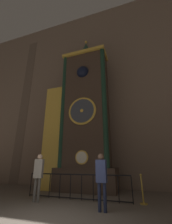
{
  "coord_description": "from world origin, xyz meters",
  "views": [
    {
      "loc": [
        2.55,
        -3.62,
        1.41
      ],
      "look_at": [
        -0.4,
        5.08,
        4.63
      ],
      "focal_mm": 24.0,
      "sensor_mm": 36.0,
      "label": 1
    }
  ],
  "objects_px": {
    "visitor_near": "(39,172)",
    "visitor_far": "(101,175)",
    "stanchion_post": "(143,194)",
    "clock_tower": "(80,117)"
  },
  "relations": [
    {
      "from": "clock_tower",
      "to": "visitor_near",
      "type": "bearing_deg",
      "value": -103.43
    },
    {
      "from": "visitor_far",
      "to": "stanchion_post",
      "type": "relative_size",
      "value": 1.67
    },
    {
      "from": "stanchion_post",
      "to": "visitor_far",
      "type": "bearing_deg",
      "value": -130.29
    },
    {
      "from": "clock_tower",
      "to": "visitor_far",
      "type": "relative_size",
      "value": 5.96
    },
    {
      "from": "clock_tower",
      "to": "visitor_near",
      "type": "distance_m",
      "value": 4.43
    },
    {
      "from": "visitor_far",
      "to": "stanchion_post",
      "type": "xyz_separation_m",
      "value": [
        1.24,
        1.46,
        -0.72
      ]
    },
    {
      "from": "clock_tower",
      "to": "visitor_far",
      "type": "distance_m",
      "value": 5.16
    },
    {
      "from": "visitor_near",
      "to": "stanchion_post",
      "type": "height_order",
      "value": "visitor_near"
    },
    {
      "from": "visitor_near",
      "to": "visitor_far",
      "type": "relative_size",
      "value": 1.04
    },
    {
      "from": "visitor_near",
      "to": "visitor_far",
      "type": "height_order",
      "value": "visitor_near"
    }
  ]
}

